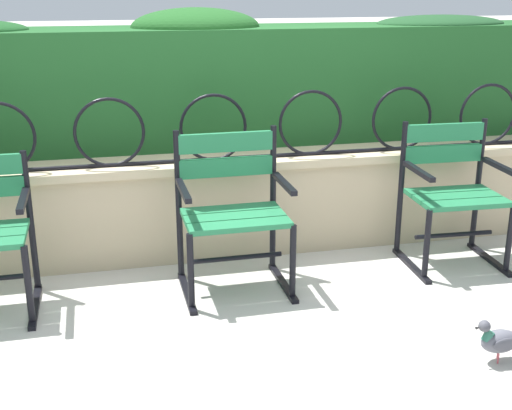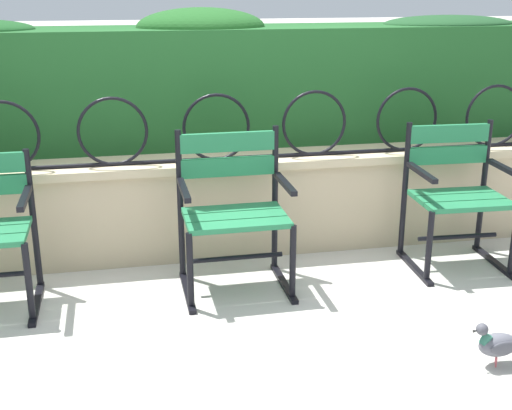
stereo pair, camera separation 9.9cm
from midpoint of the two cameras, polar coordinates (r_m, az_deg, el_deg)
The scene contains 7 objects.
ground_plane at distance 3.72m, azimuth 1.11°, elevation -8.60°, with size 60.00×60.00×0.00m, color #BCB7AD.
stone_wall at distance 4.37m, azimuth -1.30°, elevation 0.15°, with size 6.64×0.41×0.63m.
iron_arch_fence at distance 4.15m, azimuth -2.53°, elevation 6.33°, with size 6.11×0.02×0.42m.
hedge_row at distance 4.68m, azimuth -2.48°, elevation 10.50°, with size 6.50×0.64×0.90m.
park_chair_centre at distance 3.80m, azimuth -1.21°, elevation -0.23°, with size 0.61×0.52×0.90m.
park_chair_right at distance 4.32m, azimuth 17.23°, elevation 1.07°, with size 0.59×0.54×0.87m.
pigeon_near_chairs at distance 3.35m, azimuth 20.74°, elevation -10.94°, with size 0.29×0.11×0.22m.
Camera 2 is at (-0.68, -3.24, 1.69)m, focal length 47.15 mm.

